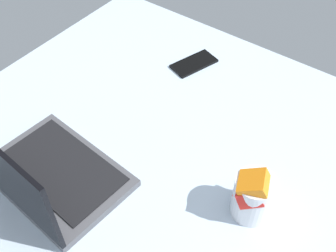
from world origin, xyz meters
TOP-DOWN VIEW (x-y plane):
  - laptop at (46.95, 8.40)cm, footprint 34.83×25.71cm
  - snack_cup at (5.50, -13.84)cm, footprint 9.20×9.79cm
  - cell_phone at (44.44, -49.59)cm, footprint 10.80×15.42cm

SIDE VIEW (x-z plane):
  - cell_phone at x=44.44cm, z-range 18.00..18.80cm
  - laptop at x=46.95cm, z-range 10.91..33.91cm
  - snack_cup at x=5.50cm, z-range 17.05..31.08cm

